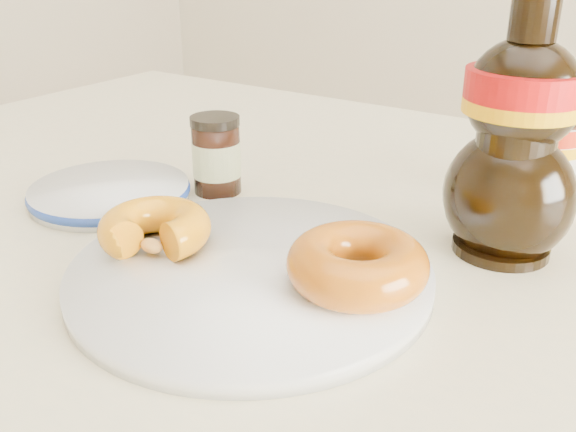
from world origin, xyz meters
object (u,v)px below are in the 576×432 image
Objects in this scene: nutella_jar at (543,145)px; syrup_bottle at (517,133)px; plate at (250,273)px; donut_bitten at (155,229)px; blue_rim_saucer at (110,192)px; dining_table at (371,343)px; donut_whole at (357,264)px; dark_jar at (216,156)px.

syrup_bottle is at bearing -87.18° from nutella_jar.
nutella_jar is at bearing 92.82° from syrup_bottle.
nutella_jar is 0.14m from syrup_bottle.
plate is 3.09× the size of donut_bitten.
nutella_jar is (0.13, 0.28, 0.05)m from plate.
blue_rim_saucer is (-0.35, -0.10, -0.09)m from syrup_bottle.
dining_table is at bearing -110.34° from nutella_jar.
plate is at bearing -115.12° from nutella_jar.
blue_rim_saucer is (-0.29, 0.03, -0.02)m from donut_whole.
plate is at bearing -13.66° from blue_rim_saucer.
dining_table is 18.11× the size of dark_jar.
syrup_bottle is at bearing 16.51° from blue_rim_saucer.
dark_jar is at bearing 168.58° from dining_table.
donut_whole reaches higher than dining_table.
plate is 2.74× the size of donut_whole.
donut_whole is at bearing 29.99° from donut_bitten.
donut_whole is 0.29m from blue_rim_saucer.
donut_bitten is at bearing -168.42° from donut_whole.
donut_whole is 1.27× the size of dark_jar.
syrup_bottle is 0.28m from dark_jar.
dining_table is 13.51× the size of nutella_jar.
dark_jar is at bearing 137.18° from plate.
nutella_jar is 0.52× the size of syrup_bottle.
blue_rim_saucer is (-0.34, -0.23, -0.05)m from nutella_jar.
donut_whole is (0.16, 0.03, 0.00)m from donut_bitten.
dining_table is 0.21m from syrup_bottle.
syrup_bottle reaches higher than donut_bitten.
donut_bitten is (-0.08, -0.02, 0.02)m from plate.
nutella_jar reaches higher than donut_bitten.
donut_bitten is 0.15m from dark_jar.
nutella_jar is 0.42m from blue_rim_saucer.
syrup_bottle is (0.08, 0.07, 0.18)m from dining_table.
plate reaches higher than dining_table.
plate is (-0.06, -0.09, 0.09)m from dining_table.
syrup_bottle is (0.06, 0.14, 0.07)m from donut_whole.
dark_jar reaches higher than blue_rim_saucer.
blue_rim_saucer is (-0.27, -0.04, 0.09)m from dining_table.
dark_jar reaches higher than donut_bitten.
donut_bitten is 0.16m from donut_whole.
donut_whole is at bearing -74.38° from dining_table.
donut_whole is 0.49× the size of syrup_bottle.
blue_rim_saucer is at bearing -145.82° from nutella_jar.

